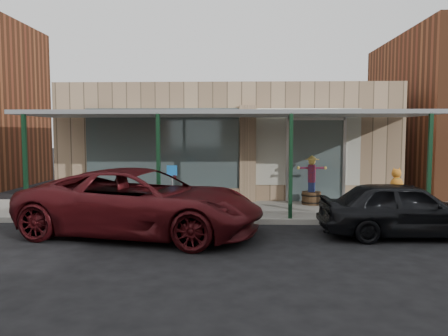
{
  "coord_description": "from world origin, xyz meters",
  "views": [
    {
      "loc": [
        0.38,
        -9.66,
        2.48
      ],
      "look_at": [
        -0.02,
        2.6,
        1.49
      ],
      "focal_mm": 35.0,
      "sensor_mm": 36.0,
      "label": 1
    }
  ],
  "objects_px": {
    "parked_sedan": "(404,209)",
    "handicap_sign": "(172,183)",
    "barrel_pumpkin": "(376,206)",
    "car_maroon": "(142,202)",
    "barrel_scarecrow": "(312,188)"
  },
  "relations": [
    {
      "from": "handicap_sign",
      "to": "parked_sedan",
      "type": "bearing_deg",
      "value": -20.57
    },
    {
      "from": "barrel_scarecrow",
      "to": "barrel_pumpkin",
      "type": "xyz_separation_m",
      "value": [
        1.61,
        -1.51,
        -0.32
      ]
    },
    {
      "from": "parked_sedan",
      "to": "handicap_sign",
      "type": "bearing_deg",
      "value": 70.95
    },
    {
      "from": "barrel_scarecrow",
      "to": "parked_sedan",
      "type": "distance_m",
      "value": 4.08
    },
    {
      "from": "car_maroon",
      "to": "parked_sedan",
      "type": "bearing_deg",
      "value": -77.58
    },
    {
      "from": "barrel_scarecrow",
      "to": "barrel_pumpkin",
      "type": "distance_m",
      "value": 2.23
    },
    {
      "from": "barrel_scarecrow",
      "to": "car_maroon",
      "type": "distance_m",
      "value": 6.06
    },
    {
      "from": "handicap_sign",
      "to": "parked_sedan",
      "type": "relative_size",
      "value": 0.35
    },
    {
      "from": "barrel_pumpkin",
      "to": "parked_sedan",
      "type": "relative_size",
      "value": 0.16
    },
    {
      "from": "barrel_pumpkin",
      "to": "car_maroon",
      "type": "height_order",
      "value": "car_maroon"
    },
    {
      "from": "barrel_pumpkin",
      "to": "parked_sedan",
      "type": "xyz_separation_m",
      "value": [
        -0.07,
        -2.27,
        0.3
      ]
    },
    {
      "from": "barrel_scarecrow",
      "to": "barrel_pumpkin",
      "type": "relative_size",
      "value": 2.49
    },
    {
      "from": "parked_sedan",
      "to": "barrel_pumpkin",
      "type": "bearing_deg",
      "value": -2.93
    },
    {
      "from": "handicap_sign",
      "to": "parked_sedan",
      "type": "xyz_separation_m",
      "value": [
        5.82,
        -1.86,
        -0.38
      ]
    },
    {
      "from": "barrel_scarecrow",
      "to": "parked_sedan",
      "type": "relative_size",
      "value": 0.4
    }
  ]
}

